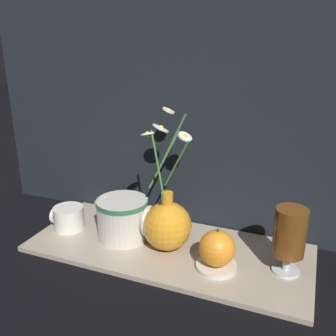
{
  "coord_description": "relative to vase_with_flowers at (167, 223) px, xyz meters",
  "views": [
    {
      "loc": [
        0.31,
        -0.76,
        0.51
      ],
      "look_at": [
        -0.0,
        0.0,
        0.22
      ],
      "focal_mm": 40.0,
      "sensor_mm": 36.0,
      "label": 1
    }
  ],
  "objects": [
    {
      "name": "ground_plane",
      "position": [
        0.0,
        0.0,
        -0.08
      ],
      "size": [
        6.0,
        6.0,
        0.0
      ],
      "primitive_type": "plane",
      "color": "black"
    },
    {
      "name": "shelf",
      "position": [
        0.0,
        0.0,
        -0.07
      ],
      "size": [
        0.7,
        0.29,
        0.01
      ],
      "color": "tan",
      "rests_on": "ground_plane"
    },
    {
      "name": "backdrop_wall",
      "position": [
        0.0,
        0.16,
        0.47
      ],
      "size": [
        1.2,
        0.02,
        1.1
      ],
      "color": "black",
      "rests_on": "ground_plane"
    },
    {
      "name": "vase_with_flowers",
      "position": [
        0.0,
        0.0,
        0.0
      ],
      "size": [
        0.13,
        0.16,
        0.34
      ],
      "color": "orange",
      "rests_on": "shelf"
    },
    {
      "name": "yellow_mug",
      "position": [
        -0.29,
        -0.01,
        -0.04
      ],
      "size": [
        0.09,
        0.08,
        0.06
      ],
      "color": "silver",
      "rests_on": "shelf"
    },
    {
      "name": "ceramic_pitcher",
      "position": [
        -0.12,
        0.01,
        -0.01
      ],
      "size": [
        0.16,
        0.13,
        0.12
      ],
      "color": "beige",
      "rests_on": "shelf"
    },
    {
      "name": "tea_glass",
      "position": [
        0.28,
        0.0,
        0.03
      ],
      "size": [
        0.07,
        0.07,
        0.15
      ],
      "color": "silver",
      "rests_on": "shelf"
    },
    {
      "name": "saucer_plate",
      "position": [
        0.14,
        -0.04,
        -0.06
      ],
      "size": [
        0.09,
        0.09,
        0.01
      ],
      "color": "silver",
      "rests_on": "shelf"
    },
    {
      "name": "orange_fruit",
      "position": [
        0.14,
        -0.04,
        -0.02
      ],
      "size": [
        0.08,
        0.08,
        0.09
      ],
      "color": "orange",
      "rests_on": "saucer_plate"
    }
  ]
}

